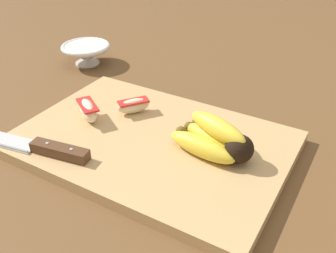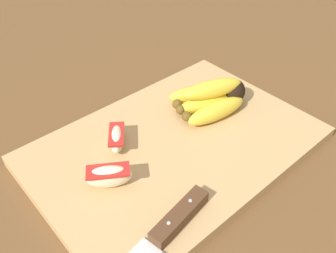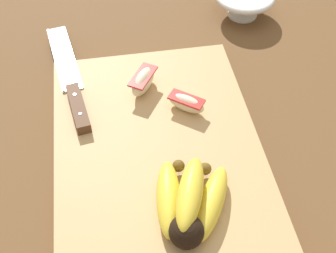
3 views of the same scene
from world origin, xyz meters
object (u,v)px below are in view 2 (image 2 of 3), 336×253
chefs_knife (155,243)px  banana_bunch (212,98)px  apple_wedge_near (117,138)px  apple_wedge_middle (109,176)px

chefs_knife → banana_bunch: bearing=29.9°
banana_bunch → apple_wedge_near: size_ratio=2.22×
banana_bunch → apple_wedge_near: (-0.19, 0.03, -0.01)m
apple_wedge_near → chefs_knife: bearing=-111.5°
banana_bunch → chefs_knife: 0.30m
chefs_knife → apple_wedge_near: 0.19m
chefs_knife → apple_wedge_middle: (0.01, 0.12, 0.01)m
apple_wedge_middle → apple_wedge_near: bearing=47.3°
chefs_knife → apple_wedge_near: size_ratio=4.43×
chefs_knife → apple_wedge_middle: bearing=83.4°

